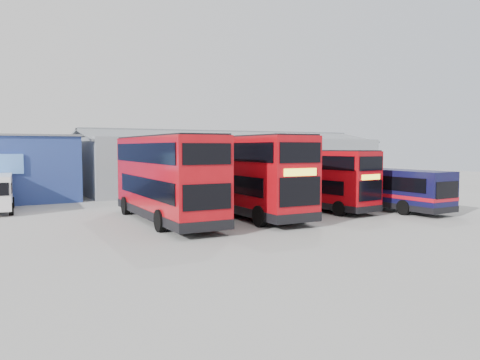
% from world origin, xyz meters
% --- Properties ---
extents(ground_plane, '(120.00, 120.00, 0.00)m').
position_xyz_m(ground_plane, '(0.00, 0.00, 0.00)').
color(ground_plane, gray).
rests_on(ground_plane, ground).
extents(maintenance_shed, '(30.50, 12.00, 5.89)m').
position_xyz_m(maintenance_shed, '(8.00, 20.00, 2.60)').
color(maintenance_shed, gray).
rests_on(maintenance_shed, ground).
extents(double_decker_left, '(3.19, 11.44, 4.80)m').
position_xyz_m(double_decker_left, '(-5.86, 2.06, 2.39)').
color(double_decker_left, '#A70911').
rests_on(double_decker_left, ground).
extents(double_decker_centre, '(3.24, 11.54, 4.84)m').
position_xyz_m(double_decker_centre, '(-0.77, 1.95, 2.41)').
color(double_decker_centre, '#A70911').
rests_on(double_decker_centre, ground).
extents(double_decker_right, '(3.09, 9.58, 3.99)m').
position_xyz_m(double_decker_right, '(4.80, 2.25, 1.98)').
color(double_decker_right, '#A70911').
rests_on(double_decker_right, ground).
extents(single_decker_blue, '(2.50, 10.05, 2.72)m').
position_xyz_m(single_decker_blue, '(8.80, 0.09, 1.35)').
color(single_decker_blue, '#0C1036').
rests_on(single_decker_blue, ground).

